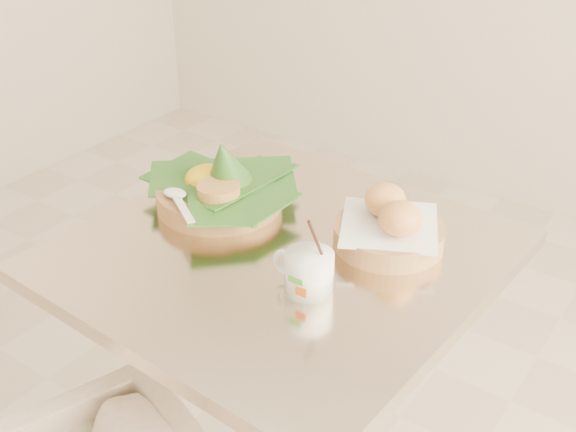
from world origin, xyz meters
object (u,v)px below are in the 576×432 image
Objects in this scene: coffee_mug at (308,271)px; bread_basket at (390,227)px; cafe_table at (282,345)px; rice_basket at (219,187)px.

bread_basket is at bearing 77.91° from coffee_mug.
cafe_table is 2.46× the size of rice_basket.
coffee_mug reaches higher than cafe_table.
rice_basket is at bearing -169.74° from bread_basket.
bread_basket is at bearing 38.66° from cafe_table.
bread_basket is (0.15, 0.12, 0.26)m from cafe_table.
cafe_table is 5.46× the size of coffee_mug.
rice_basket is 0.33m from coffee_mug.
coffee_mug is (-0.04, -0.20, 0.00)m from bread_basket.
rice_basket is 0.35m from bread_basket.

